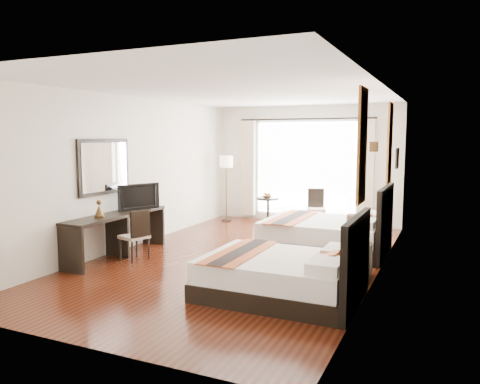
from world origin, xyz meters
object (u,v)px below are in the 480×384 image
at_px(desk_chair, 135,245).
at_px(side_table, 268,211).
at_px(bed_far, 328,234).
at_px(window_chair, 316,215).
at_px(bed_near, 285,274).
at_px(vase, 356,242).
at_px(television, 137,196).
at_px(floor_lamp, 226,166).
at_px(nightstand, 355,261).
at_px(fruit_bowl, 267,197).
at_px(console_desk, 117,235).
at_px(table_lamp, 355,224).

relative_size(desk_chair, side_table, 1.38).
xyz_separation_m(bed_far, window_chair, (-0.82, 2.20, -0.05)).
height_order(bed_near, vase, bed_near).
height_order(television, floor_lamp, floor_lamp).
bearing_deg(vase, desk_chair, -174.21).
bearing_deg(nightstand, window_chair, 113.20).
distance_m(vase, fruit_bowl, 4.63).
relative_size(side_table, fruit_bowl, 2.99).
xyz_separation_m(side_table, fruit_bowl, (-0.03, -0.00, 0.33)).
bearing_deg(nightstand, bed_far, 117.07).
xyz_separation_m(vase, fruit_bowl, (-2.78, 3.71, 0.08)).
bearing_deg(floor_lamp, console_desk, -92.78).
bearing_deg(console_desk, bed_near, -12.55).
relative_size(side_table, window_chair, 0.71).
bearing_deg(television, bed_near, -86.79).
height_order(console_desk, television, television).
bearing_deg(floor_lamp, table_lamp, -41.62).
height_order(console_desk, side_table, console_desk).
relative_size(bed_far, vase, 16.75).
bearing_deg(console_desk, fruit_bowl, 73.21).
bearing_deg(side_table, bed_near, -66.60).
relative_size(nightstand, floor_lamp, 0.32).
xyz_separation_m(nightstand, window_chair, (-1.57, 3.67, 0.01)).
bearing_deg(window_chair, console_desk, -49.71).
distance_m(table_lamp, floor_lamp, 5.04).
relative_size(console_desk, desk_chair, 2.57).
relative_size(bed_near, fruit_bowl, 9.64).
xyz_separation_m(floor_lamp, side_table, (1.05, 0.12, -1.05)).
bearing_deg(side_table, vase, -53.44).
distance_m(table_lamp, fruit_bowl, 4.38).
distance_m(bed_near, bed_far, 2.64).
relative_size(table_lamp, window_chair, 0.48).
bearing_deg(desk_chair, bed_far, -128.00).
bearing_deg(desk_chair, console_desk, 9.92).
distance_m(bed_far, table_lamp, 1.58).
xyz_separation_m(vase, window_chair, (-1.60, 3.80, -0.30)).
relative_size(table_lamp, television, 0.51).
distance_m(bed_near, desk_chair, 2.96).
xyz_separation_m(console_desk, fruit_bowl, (1.21, 4.02, 0.27)).
distance_m(nightstand, window_chair, 4.00).
height_order(desk_chair, side_table, desk_chair).
bearing_deg(bed_near, side_table, 113.40).
bearing_deg(table_lamp, bed_far, 118.44).
bearing_deg(vase, window_chair, 112.84).
bearing_deg(desk_chair, side_table, -84.40).
bearing_deg(bed_near, window_chair, 100.60).
bearing_deg(nightstand, fruit_bowl, 127.52).
xyz_separation_m(nightstand, side_table, (-2.72, 3.58, 0.06)).
xyz_separation_m(bed_far, fruit_bowl, (-2.00, 2.11, 0.33)).
relative_size(nightstand, television, 0.64).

